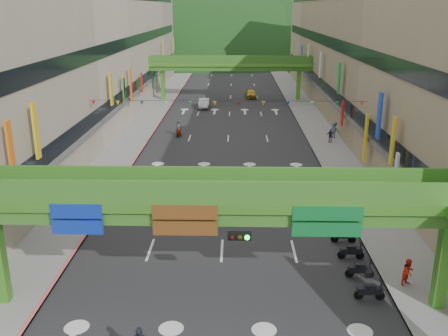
{
  "coord_description": "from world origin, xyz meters",
  "views": [
    {
      "loc": [
        0.75,
        -16.04,
        14.5
      ],
      "look_at": [
        0.0,
        18.0,
        3.5
      ],
      "focal_mm": 40.0,
      "sensor_mm": 36.0,
      "label": 1
    }
  ],
  "objects_px": {
    "overpass_near": "(238,216)",
    "scooter_rider_near": "(165,207)",
    "pedestrian_red": "(408,274)",
    "scooter_rider_mid": "(217,205)",
    "car_yellow": "(251,93)",
    "car_silver": "(204,103)"
  },
  "relations": [
    {
      "from": "overpass_near",
      "to": "pedestrian_red",
      "type": "distance_m",
      "value": 10.58
    },
    {
      "from": "overpass_near",
      "to": "pedestrian_red",
      "type": "height_order",
      "value": "overpass_near"
    },
    {
      "from": "scooter_rider_mid",
      "to": "scooter_rider_near",
      "type": "bearing_deg",
      "value": -176.93
    },
    {
      "from": "overpass_near",
      "to": "scooter_rider_near",
      "type": "bearing_deg",
      "value": 114.2
    },
    {
      "from": "scooter_rider_mid",
      "to": "car_yellow",
      "type": "distance_m",
      "value": 50.56
    },
    {
      "from": "car_silver",
      "to": "car_yellow",
      "type": "relative_size",
      "value": 1.03
    },
    {
      "from": "car_yellow",
      "to": "pedestrian_red",
      "type": "relative_size",
      "value": 2.8
    },
    {
      "from": "overpass_near",
      "to": "pedestrian_red",
      "type": "bearing_deg",
      "value": 15.83
    },
    {
      "from": "scooter_rider_near",
      "to": "pedestrian_red",
      "type": "distance_m",
      "value": 16.81
    },
    {
      "from": "scooter_rider_mid",
      "to": "car_yellow",
      "type": "xyz_separation_m",
      "value": [
        3.85,
        50.41,
        -0.33
      ]
    },
    {
      "from": "scooter_rider_near",
      "to": "scooter_rider_mid",
      "type": "relative_size",
      "value": 1.01
    },
    {
      "from": "overpass_near",
      "to": "scooter_rider_near",
      "type": "distance_m",
      "value": 13.17
    },
    {
      "from": "overpass_near",
      "to": "pedestrian_red",
      "type": "xyz_separation_m",
      "value": [
        9.23,
        2.62,
        -4.45
      ]
    },
    {
      "from": "scooter_rider_near",
      "to": "car_yellow",
      "type": "relative_size",
      "value": 0.49
    },
    {
      "from": "scooter_rider_mid",
      "to": "pedestrian_red",
      "type": "distance_m",
      "value": 13.9
    },
    {
      "from": "pedestrian_red",
      "to": "scooter_rider_near",
      "type": "bearing_deg",
      "value": 113.81
    },
    {
      "from": "overpass_near",
      "to": "car_yellow",
      "type": "bearing_deg",
      "value": 87.72
    },
    {
      "from": "car_silver",
      "to": "pedestrian_red",
      "type": "height_order",
      "value": "pedestrian_red"
    },
    {
      "from": "pedestrian_red",
      "to": "scooter_rider_mid",
      "type": "bearing_deg",
      "value": 105.06
    },
    {
      "from": "scooter_rider_near",
      "to": "scooter_rider_mid",
      "type": "xyz_separation_m",
      "value": [
        3.73,
        0.2,
        0.08
      ]
    },
    {
      "from": "car_yellow",
      "to": "pedestrian_red",
      "type": "xyz_separation_m",
      "value": [
        6.77,
        -59.37,
        0.04
      ]
    },
    {
      "from": "scooter_rider_near",
      "to": "pedestrian_red",
      "type": "height_order",
      "value": "scooter_rider_near"
    }
  ]
}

